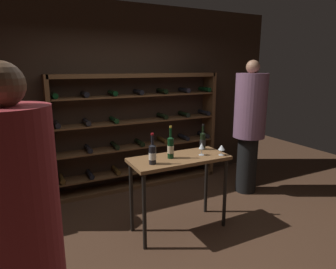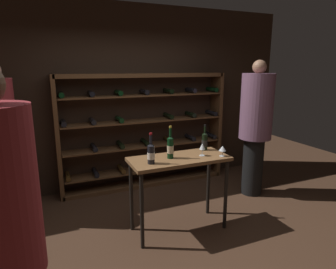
% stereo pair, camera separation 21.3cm
% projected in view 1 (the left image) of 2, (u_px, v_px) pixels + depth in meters
% --- Properties ---
extents(ground_plane, '(9.77, 9.77, 0.00)m').
position_uv_depth(ground_plane, '(169.00, 240.00, 3.34)').
color(ground_plane, '#472D1E').
extents(back_wall, '(5.84, 0.10, 2.91)m').
position_uv_depth(back_wall, '(116.00, 98.00, 4.65)').
color(back_wall, '#332319').
rests_on(back_wall, ground).
extents(wine_rack, '(2.75, 0.32, 1.84)m').
position_uv_depth(wine_rack, '(140.00, 132.00, 4.73)').
color(wine_rack, brown).
rests_on(wine_rack, ground).
extents(tasting_table, '(1.16, 0.51, 0.92)m').
position_uv_depth(tasting_table, '(179.00, 167.00, 3.42)').
color(tasting_table, brown).
rests_on(tasting_table, ground).
extents(person_host_in_suit, '(0.42, 0.42, 1.97)m').
position_uv_depth(person_host_in_suit, '(20.00, 237.00, 1.49)').
color(person_host_in_suit, black).
rests_on(person_host_in_suit, ground).
extents(person_guest_blue_shirt, '(0.48, 0.48, 2.04)m').
position_uv_depth(person_guest_blue_shirt, '(249.00, 121.00, 4.43)').
color(person_guest_blue_shirt, black).
rests_on(person_guest_blue_shirt, ground).
extents(wine_bottle_red_label, '(0.08, 0.08, 0.38)m').
position_uv_depth(wine_bottle_red_label, '(171.00, 147.00, 3.33)').
color(wine_bottle_red_label, black).
rests_on(wine_bottle_red_label, tasting_table).
extents(wine_bottle_gold_foil, '(0.08, 0.08, 0.34)m').
position_uv_depth(wine_bottle_gold_foil, '(152.00, 154.00, 3.13)').
color(wine_bottle_gold_foil, black).
rests_on(wine_bottle_gold_foil, tasting_table).
extents(wine_bottle_green_slim, '(0.07, 0.07, 0.33)m').
position_uv_depth(wine_bottle_green_slim, '(203.00, 140.00, 3.69)').
color(wine_bottle_green_slim, black).
rests_on(wine_bottle_green_slim, tasting_table).
extents(wine_glass_stemmed_left, '(0.07, 0.07, 0.15)m').
position_uv_depth(wine_glass_stemmed_left, '(202.00, 146.00, 3.45)').
color(wine_glass_stemmed_left, silver).
rests_on(wine_glass_stemmed_left, tasting_table).
extents(wine_glass_stemmed_center, '(0.08, 0.08, 0.13)m').
position_uv_depth(wine_glass_stemmed_center, '(222.00, 148.00, 3.45)').
color(wine_glass_stemmed_center, silver).
rests_on(wine_glass_stemmed_center, tasting_table).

